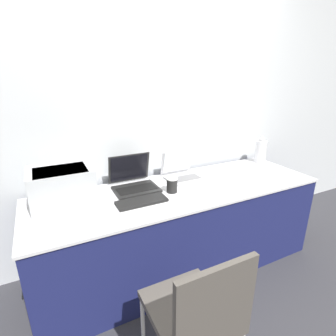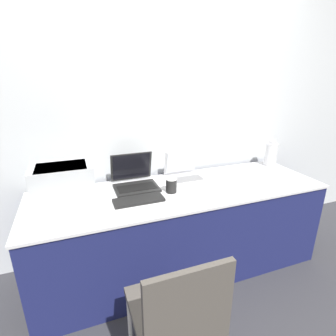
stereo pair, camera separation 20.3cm
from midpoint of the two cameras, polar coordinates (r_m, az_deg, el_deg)
The scene contains 10 objects.
ground_plane at distance 2.28m, azimuth 4.58°, elevation -25.34°, with size 14.00×14.00×0.00m, color #333338.
wall_back at distance 2.36m, azimuth -4.88°, elevation 12.05°, with size 8.00×0.05×2.60m.
table at distance 2.29m, azimuth 0.12°, elevation -13.06°, with size 2.35×0.74×0.74m.
printer at distance 2.00m, azimuth -24.85°, elevation -3.41°, with size 0.42×0.33×0.26m.
laptop_left at distance 2.14m, azimuth -10.22°, elevation -2.91°, with size 0.35×0.32×0.26m.
laptop_right at distance 2.31m, azimuth 0.45°, elevation -0.99°, with size 0.30×0.28×0.24m.
external_keyboard at distance 1.90m, azimuth -8.82°, elevation -7.27°, with size 0.36×0.14×0.02m.
coffee_cup at distance 2.03m, azimuth -2.00°, elevation -3.79°, with size 0.09×0.09×0.11m.
metal_pitcher at distance 2.84m, azimuth 17.65°, elevation 3.54°, with size 0.11×0.11×0.27m.
chair at distance 1.45m, azimuth 1.96°, elevation -28.97°, with size 0.40×0.45×0.88m.
Camera 1 is at (-0.96, -1.32, 1.60)m, focal length 28.00 mm.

